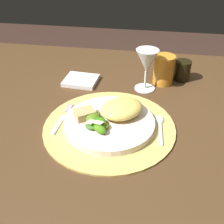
# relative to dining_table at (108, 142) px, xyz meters

# --- Properties ---
(dining_table) EXTENTS (1.47, 0.98, 0.72)m
(dining_table) POSITION_rel_dining_table_xyz_m (0.00, 0.00, 0.00)
(dining_table) COLOR #462F19
(dining_table) RESTS_ON ground
(placemat) EXTENTS (0.39, 0.39, 0.01)m
(placemat) POSITION_rel_dining_table_xyz_m (0.02, -0.10, 0.15)
(placemat) COLOR tan
(placemat) RESTS_ON dining_table
(dinner_plate) EXTENTS (0.26, 0.26, 0.02)m
(dinner_plate) POSITION_rel_dining_table_xyz_m (0.02, -0.10, 0.16)
(dinner_plate) COLOR silver
(dinner_plate) RESTS_ON placemat
(pasta_serving) EXTENTS (0.17, 0.17, 0.04)m
(pasta_serving) POSITION_rel_dining_table_xyz_m (0.05, -0.06, 0.19)
(pasta_serving) COLOR #E1C35B
(pasta_serving) RESTS_ON dinner_plate
(salad_greens) EXTENTS (0.08, 0.10, 0.03)m
(salad_greens) POSITION_rel_dining_table_xyz_m (-0.01, -0.13, 0.18)
(salad_greens) COLOR #437814
(salad_greens) RESTS_ON dinner_plate
(bread_piece) EXTENTS (0.07, 0.07, 0.02)m
(bread_piece) POSITION_rel_dining_table_xyz_m (-0.05, -0.09, 0.18)
(bread_piece) COLOR tan
(bread_piece) RESTS_ON dinner_plate
(fork) EXTENTS (0.02, 0.16, 0.00)m
(fork) POSITION_rel_dining_table_xyz_m (-0.13, -0.09, 0.15)
(fork) COLOR silver
(fork) RESTS_ON placemat
(spoon) EXTENTS (0.03, 0.14, 0.01)m
(spoon) POSITION_rel_dining_table_xyz_m (0.17, -0.07, 0.15)
(spoon) COLOR silver
(spoon) RESTS_ON placemat
(napkin) EXTENTS (0.13, 0.11, 0.02)m
(napkin) POSITION_rel_dining_table_xyz_m (-0.13, 0.16, 0.15)
(napkin) COLOR silver
(napkin) RESTS_ON dining_table
(wine_glass) EXTENTS (0.08, 0.08, 0.15)m
(wine_glass) POSITION_rel_dining_table_xyz_m (0.11, 0.15, 0.25)
(wine_glass) COLOR silver
(wine_glass) RESTS_ON dining_table
(amber_tumbler) EXTENTS (0.08, 0.08, 0.11)m
(amber_tumbler) POSITION_rel_dining_table_xyz_m (0.17, 0.20, 0.20)
(amber_tumbler) COLOR orange
(amber_tumbler) RESTS_ON dining_table
(dark_tumbler) EXTENTS (0.06, 0.06, 0.08)m
(dark_tumbler) POSITION_rel_dining_table_xyz_m (0.24, 0.24, 0.18)
(dark_tumbler) COLOR black
(dark_tumbler) RESTS_ON dining_table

